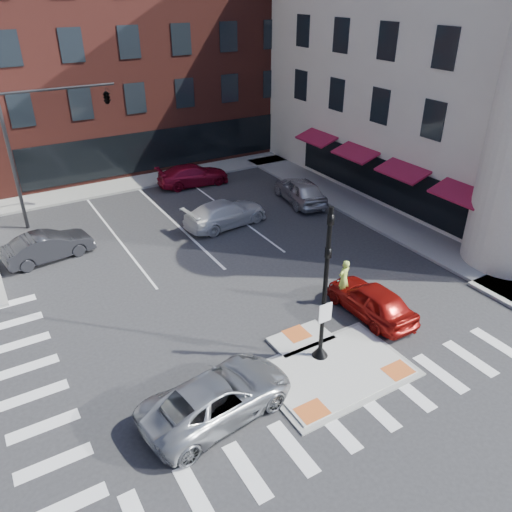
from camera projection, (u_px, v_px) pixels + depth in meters
ground at (326, 364)px, 18.31m from camera, size 120.00×120.00×0.00m
refuge_island at (331, 367)px, 18.09m from camera, size 5.40×4.65×0.13m
sidewalk_e at (366, 209)px, 30.67m from camera, size 3.00×24.00×0.15m
sidewalk_n at (172, 175)px, 36.22m from camera, size 26.00×3.00×0.15m
building_n at (117, 47)px, 40.05m from camera, size 24.40×18.40×15.50m
building_e at (487, 57)px, 32.79m from camera, size 21.90×23.90×17.70m
building_far_left at (0, 61)px, 53.35m from camera, size 10.00×12.00×10.00m
building_far_right at (113, 43)px, 60.21m from camera, size 12.00×12.00×12.00m
signal_pole at (324, 305)px, 17.48m from camera, size 0.60×0.60×5.98m
mast_arm_signal at (81, 110)px, 27.36m from camera, size 6.10×2.24×8.00m
silver_suv at (218, 397)px, 15.86m from camera, size 5.42×3.11×1.42m
red_sedan at (371, 300)px, 20.71m from camera, size 1.74×4.28×1.45m
white_pickup at (226, 213)px, 28.53m from camera, size 5.24×2.66×1.46m
bg_car_dark at (48, 246)px, 24.99m from camera, size 4.51×2.12×1.43m
bg_car_silver at (300, 190)px, 31.50m from camera, size 2.66×4.96×1.60m
bg_car_red at (193, 175)px, 34.31m from camera, size 5.06×2.44×1.42m
cyclist at (343, 290)px, 21.43m from camera, size 0.93×1.76×2.13m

